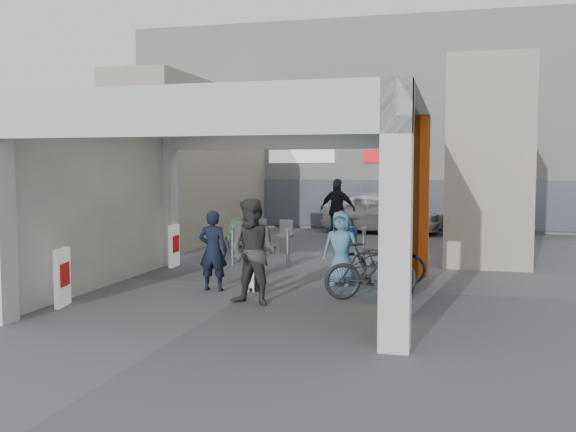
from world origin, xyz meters
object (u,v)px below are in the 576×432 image
(cafe_set, at_px, (261,241))
(bicycle_rear, at_px, (371,271))
(man_elderly, at_px, (341,248))
(produce_stand, at_px, (247,237))
(man_back_turned, at_px, (253,252))
(border_collie, at_px, (253,279))
(man_with_dog, at_px, (213,250))
(white_van, at_px, (381,213))
(bicycle_front, at_px, (381,260))
(man_crates, at_px, (338,210))

(cafe_set, xyz_separation_m, bicycle_rear, (3.76, -5.59, 0.20))
(cafe_set, relative_size, man_elderly, 0.99)
(produce_stand, distance_m, man_back_turned, 8.11)
(produce_stand, bearing_deg, man_elderly, -50.61)
(border_collie, bearing_deg, man_elderly, 29.87)
(border_collie, distance_m, man_with_dog, 0.93)
(bicycle_rear, distance_m, white_van, 11.74)
(border_collie, bearing_deg, man_back_turned, -76.33)
(cafe_set, relative_size, man_with_dog, 0.95)
(cafe_set, bearing_deg, man_with_dog, -82.71)
(man_back_turned, height_order, bicycle_rear, man_back_turned)
(produce_stand, bearing_deg, man_with_dog, -72.79)
(cafe_set, xyz_separation_m, white_van, (2.67, 6.10, 0.40))
(border_collie, height_order, man_with_dog, man_with_dog)
(produce_stand, relative_size, bicycle_front, 0.66)
(produce_stand, distance_m, white_van, 6.11)
(cafe_set, bearing_deg, man_back_turned, -74.34)
(produce_stand, bearing_deg, bicycle_front, -43.18)
(bicycle_front, relative_size, white_van, 0.43)
(man_back_turned, relative_size, white_van, 0.44)
(white_van, bearing_deg, man_crates, 164.46)
(cafe_set, distance_m, bicycle_rear, 6.74)
(produce_stand, xyz_separation_m, man_elderly, (3.77, -5.43, 0.44))
(man_with_dog, distance_m, man_crates, 9.01)
(white_van, bearing_deg, bicycle_front, -166.85)
(bicycle_rear, bearing_deg, man_crates, -7.74)
(man_crates, xyz_separation_m, bicycle_front, (2.21, -7.34, -0.53))
(produce_stand, relative_size, man_with_dog, 0.77)
(white_van, bearing_deg, man_with_dog, 177.40)
(man_with_dog, bearing_deg, produce_stand, -79.72)
(produce_stand, relative_size, man_crates, 0.60)
(border_collie, height_order, man_back_turned, man_back_turned)
(produce_stand, distance_m, man_elderly, 6.62)
(man_with_dog, height_order, bicycle_front, man_with_dog)
(cafe_set, height_order, man_with_dog, man_with_dog)
(border_collie, height_order, man_crates, man_crates)
(produce_stand, relative_size, man_back_turned, 0.65)
(produce_stand, xyz_separation_m, man_crates, (2.32, 2.34, 0.69))
(cafe_set, height_order, man_back_turned, man_back_turned)
(man_elderly, xyz_separation_m, bicycle_front, (0.76, 0.43, -0.28))
(produce_stand, distance_m, bicycle_rear, 8.05)
(bicycle_rear, height_order, white_van, white_van)
(man_crates, height_order, white_van, man_crates)
(cafe_set, distance_m, bicycle_front, 5.45)
(bicycle_rear, bearing_deg, white_van, -16.19)
(bicycle_front, height_order, white_van, white_van)
(border_collie, xyz_separation_m, white_van, (1.21, 11.52, 0.48))
(man_elderly, relative_size, white_van, 0.36)
(produce_stand, xyz_separation_m, man_with_dog, (1.48, -6.63, 0.47))
(man_back_turned, height_order, bicycle_front, man_back_turned)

